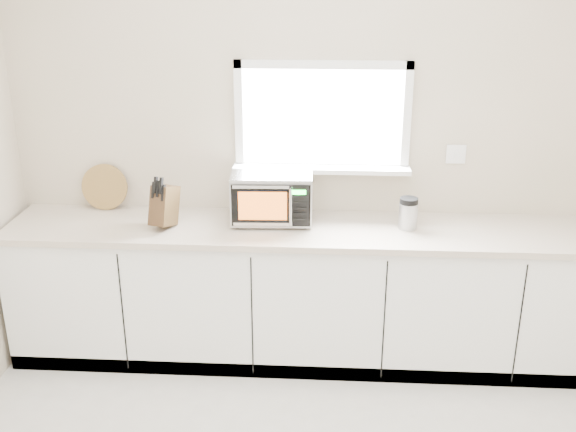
{
  "coord_description": "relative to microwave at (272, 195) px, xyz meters",
  "views": [
    {
      "loc": [
        0.04,
        -2.19,
        2.48
      ],
      "look_at": [
        -0.19,
        1.55,
        1.04
      ],
      "focal_mm": 42.0,
      "sensor_mm": 36.0,
      "label": 1
    }
  ],
  "objects": [
    {
      "name": "back_wall",
      "position": [
        0.31,
        0.2,
        0.28
      ],
      "size": [
        4.0,
        0.17,
        2.7
      ],
      "color": "beige",
      "rests_on": "ground"
    },
    {
      "name": "cabinets",
      "position": [
        0.3,
        -0.1,
        -0.65
      ],
      "size": [
        3.92,
        0.6,
        0.88
      ],
      "primitive_type": "cube",
      "color": "white",
      "rests_on": "ground"
    },
    {
      "name": "countertop",
      "position": [
        0.3,
        -0.11,
        -0.19
      ],
      "size": [
        3.92,
        0.64,
        0.04
      ],
      "primitive_type": "cube",
      "color": "beige",
      "rests_on": "cabinets"
    },
    {
      "name": "microwave",
      "position": [
        0.0,
        0.0,
        0.0
      ],
      "size": [
        0.51,
        0.42,
        0.32
      ],
      "rotation": [
        0.0,
        0.0,
        0.04
      ],
      "color": "black",
      "rests_on": "countertop"
    },
    {
      "name": "knife_block",
      "position": [
        -0.65,
        -0.16,
        -0.02
      ],
      "size": [
        0.18,
        0.26,
        0.34
      ],
      "rotation": [
        0.0,
        0.0,
        -0.3
      ],
      "color": "#483419",
      "rests_on": "countertop"
    },
    {
      "name": "cutting_board",
      "position": [
        -1.12,
        0.14,
        -0.02
      ],
      "size": [
        0.3,
        0.07,
        0.3
      ],
      "primitive_type": "cylinder",
      "rotation": [
        1.4,
        0.0,
        0.0
      ],
      "color": "olive",
      "rests_on": "countertop"
    },
    {
      "name": "coffee_grinder",
      "position": [
        0.84,
        -0.09,
        -0.07
      ],
      "size": [
        0.14,
        0.14,
        0.2
      ],
      "rotation": [
        0.0,
        0.0,
        -0.3
      ],
      "color": "#B4B6BC",
      "rests_on": "countertop"
    }
  ]
}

